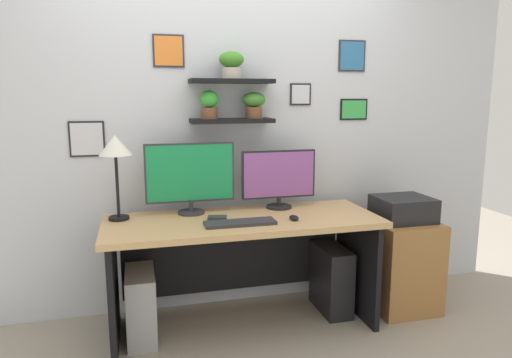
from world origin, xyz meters
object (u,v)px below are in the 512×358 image
Objects in this scene: printer at (403,209)px; scissors_tray at (217,218)px; computer_mouse at (294,218)px; computer_tower_left at (141,305)px; desk_lamp at (115,151)px; desk at (241,246)px; monitor_right at (279,178)px; keyboard at (240,223)px; monitor_left at (190,176)px; computer_tower_right at (331,279)px; drawer_cabinet at (400,263)px.

scissors_tray is at bearing -179.44° from printer.
computer_mouse is 0.20× the size of computer_tower_left.
computer_tower_left is (0.11, -0.16, -0.97)m from desk_lamp.
printer is (1.18, -0.05, 0.19)m from desk.
computer_mouse is at bearing -14.52° from scissors_tray.
monitor_right is 1.21× the size of keyboard.
computer_tower_left is at bearing -150.49° from monitor_left.
monitor_left is 4.94× the size of scissors_tray.
computer_tower_right is (1.44, -0.10, -0.96)m from desk_lamp.
printer is at bearing -7.93° from monitor_left.
scissors_tray is (-0.17, -0.06, 0.22)m from desk.
monitor_right is at bearing 166.58° from printer.
printer is at bearing -0.17° from computer_tower_left.
drawer_cabinet is at bearing -13.42° from monitor_right.
monitor_right is at bearing 166.58° from drawer_cabinet.
computer_tower_left is (-1.84, 0.01, -0.51)m from printer.
computer_tower_right is (0.83, 0.07, -0.53)m from scissors_tray.
scissors_tray reaches higher than computer_tower_left.
desk_lamp reaches higher than monitor_right.
desk_lamp reaches higher than scissors_tray.
monitor_right is at bearing 27.40° from desk.
desk_lamp is 2.14m from drawer_cabinet.
drawer_cabinet is (1.95, -0.16, -0.87)m from desk_lamp.
computer_tower_left is 0.94× the size of computer_tower_right.
keyboard is at bearing -173.07° from printer.
monitor_right reaches higher than desk.
keyboard is at bearing -177.85° from computer_mouse.
computer_mouse reaches higher than scissors_tray.
desk_lamp is (-0.73, 0.31, 0.43)m from keyboard.
desk_lamp is at bearing 163.88° from scissors_tray.
monitor_right is (0.31, 0.16, 0.42)m from desk.
scissors_tray is 0.25× the size of computer_tower_right.
desk_lamp reaches higher than computer_tower_left.
monitor_right is 5.89× the size of computer_mouse.
monitor_left is 1.10× the size of desk_lamp.
desk is at bearing -8.52° from desk_lamp.
drawer_cabinet is (0.87, 0.14, -0.44)m from computer_mouse.
desk_lamp is at bearing -174.57° from monitor_left.
drawer_cabinet is at bearing 8.85° from computer_mouse.
desk is 3.74× the size of computer_tower_right.
scissors_tray is 0.73m from computer_tower_left.
computer_tower_left is at bearing -176.49° from desk.
computer_tower_left is at bearing 165.88° from keyboard.
monitor_right is 0.55m from keyboard.
monitor_right reaches higher than keyboard.
computer_mouse is 0.75× the size of scissors_tray.
computer_mouse is 0.17× the size of desk_lamp.
computer_tower_right is at bearing 5.13° from scissors_tray.
desk is 0.42m from computer_mouse.
keyboard is 0.83m from computer_tower_left.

